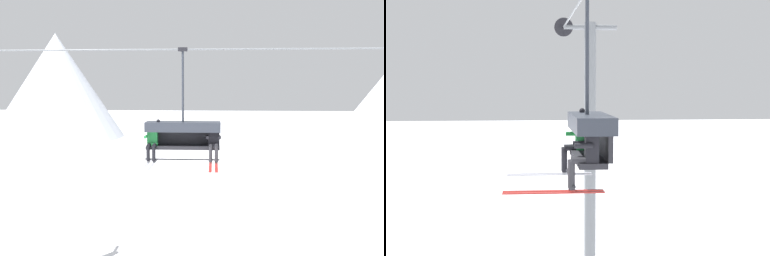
# 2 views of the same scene
# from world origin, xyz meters

# --- Properties ---
(mountain_peak_central) EXTENTS (19.10, 19.10, 15.09)m
(mountain_peak_central) POSITION_xyz_m (-22.71, 41.40, 7.55)
(mountain_peak_central) COLOR silver
(mountain_peak_central) RESTS_ON ground_plane
(lift_cable) EXTENTS (17.73, 0.05, 0.05)m
(lift_cable) POSITION_xyz_m (0.16, -0.80, 8.72)
(lift_cable) COLOR slate
(chairlift_chair) EXTENTS (2.35, 0.74, 3.45)m
(chairlift_chair) POSITION_xyz_m (-0.65, -0.73, 6.21)
(chairlift_chair) COLOR #232328
(skier_green) EXTENTS (0.48, 1.70, 1.34)m
(skier_green) POSITION_xyz_m (-1.61, -0.94, 5.91)
(skier_green) COLOR #23843D
(skier_black) EXTENTS (0.46, 1.70, 1.23)m
(skier_black) POSITION_xyz_m (0.31, -0.95, 5.89)
(skier_black) COLOR black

